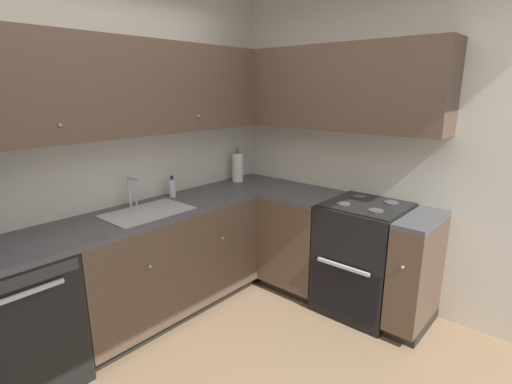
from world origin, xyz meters
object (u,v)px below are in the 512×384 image
object	(u,v)px
dishwasher	(17,322)
oven_range	(363,257)
soap_bottle	(172,188)
paper_towel_roll	(238,167)

from	to	relation	value
dishwasher	oven_range	distance (m)	2.50
soap_bottle	oven_range	bearing A→B (deg)	-57.60
oven_range	soap_bottle	bearing A→B (deg)	122.40
dishwasher	paper_towel_roll	bearing A→B (deg)	4.33
dishwasher	soap_bottle	size ratio (longest dim) A/B	4.78
oven_range	paper_towel_roll	world-z (taller)	paper_towel_roll
oven_range	soap_bottle	world-z (taller)	soap_bottle
oven_range	soap_bottle	xyz separation A→B (m)	(-0.87, 1.37, 0.53)
paper_towel_roll	dishwasher	bearing A→B (deg)	-175.67
dishwasher	soap_bottle	xyz separation A→B (m)	(1.33, 0.18, 0.55)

